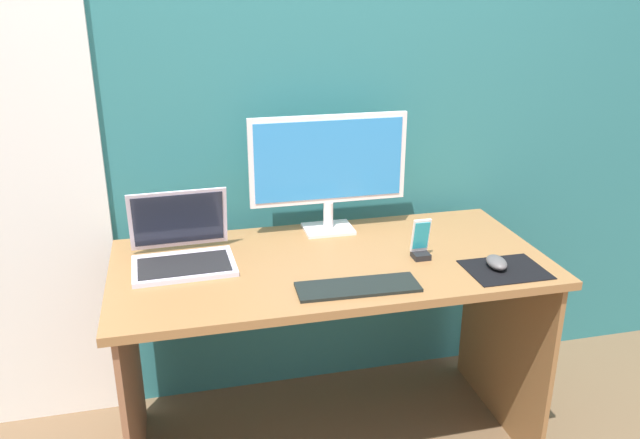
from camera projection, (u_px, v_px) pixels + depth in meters
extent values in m
cube|color=#2D7478|center=(302.00, 87.00, 2.35)|extent=(6.00, 0.04, 2.50)
cube|color=#97673B|center=(330.00, 263.00, 2.14)|extent=(1.44, 0.69, 0.03)
cube|color=#946042|center=(132.00, 385.00, 2.12)|extent=(0.02, 0.65, 0.72)
cube|color=olive|center=(503.00, 335.00, 2.42)|extent=(0.02, 0.65, 0.72)
cube|color=white|center=(328.00, 229.00, 2.38)|extent=(0.18, 0.14, 0.01)
cylinder|color=white|center=(328.00, 215.00, 2.36)|extent=(0.04, 0.04, 0.10)
cube|color=white|center=(329.00, 159.00, 2.28)|extent=(0.58, 0.02, 0.32)
cube|color=#338CD8|center=(329.00, 160.00, 2.27)|extent=(0.54, 0.00, 0.29)
cube|color=silver|center=(184.00, 266.00, 2.07)|extent=(0.33, 0.23, 0.02)
cube|color=black|center=(184.00, 265.00, 2.05)|extent=(0.30, 0.18, 0.00)
cube|color=silver|center=(178.00, 219.00, 2.15)|extent=(0.33, 0.07, 0.21)
cube|color=#1E2333|center=(178.00, 219.00, 2.14)|extent=(0.30, 0.05, 0.18)
cube|color=black|center=(358.00, 287.00, 1.93)|extent=(0.38, 0.14, 0.01)
cube|color=black|center=(505.00, 270.00, 2.05)|extent=(0.25, 0.20, 0.00)
ellipsoid|color=#555152|center=(497.00, 262.00, 2.06)|extent=(0.07, 0.11, 0.04)
cube|color=black|center=(421.00, 256.00, 2.14)|extent=(0.06, 0.05, 0.02)
cube|color=white|center=(421.00, 235.00, 2.12)|extent=(0.06, 0.03, 0.12)
cube|color=#26A5BF|center=(421.00, 236.00, 2.12)|extent=(0.05, 0.02, 0.10)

